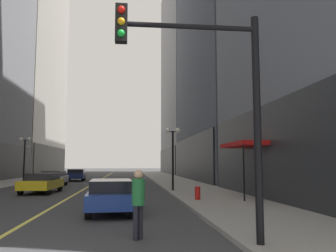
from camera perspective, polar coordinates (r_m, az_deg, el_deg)
The scene contains 16 objects.
ground_plane at distance 40.74m, azimuth -11.23°, elevation -8.73°, with size 200.00×200.00×0.00m, color #38383A.
sidewalk_left at distance 42.24m, azimuth -22.57°, elevation -8.18°, with size 4.50×78.00×0.15m, color gray.
sidewalk_right at distance 40.88m, azimuth 0.50°, elevation -8.73°, with size 4.50×78.00×0.15m, color gray.
lane_centre_stripe at distance 40.74m, azimuth -11.23°, elevation -8.72°, with size 0.16×70.00×0.01m, color #E5D64C.
building_left_far at distance 72.83m, azimuth -23.12°, elevation 13.74°, with size 13.78×26.00×52.24m.
building_right_far at distance 69.30m, azimuth 5.66°, elevation 8.66°, with size 14.12×26.00×39.25m.
storefront_awning_right at distance 19.75m, azimuth 12.25°, elevation -3.01°, with size 1.60×4.18×3.12m.
car_blue at distance 14.59m, azimuth -9.25°, elevation -10.94°, with size 2.03×4.64×1.32m.
car_yellow at distance 25.32m, azimuth -19.72°, elevation -8.56°, with size 2.11×4.64×1.32m.
car_silver at distance 32.02m, azimuth -18.09°, elevation -8.02°, with size 1.82×4.77×1.32m.
car_navy at distance 41.47m, azimuth -14.69°, elevation -7.60°, with size 2.13×4.52×1.32m.
pedestrian_in_green_parka at distance 9.48m, azimuth -4.85°, elevation -11.60°, with size 0.48×0.48×1.81m.
traffic_light_near_right at distance 8.33m, azimuth 7.33°, elevation 6.20°, with size 3.43×0.35×5.65m.
street_lamp_left_far at distance 35.87m, azimuth -22.22°, elevation -3.57°, with size 1.06×0.36×4.43m.
street_lamp_right_mid at distance 24.23m, azimuth 0.79°, elevation -3.04°, with size 1.06×0.36×4.43m.
fire_hydrant_right at distance 18.24m, azimuth 4.83°, elevation -11.01°, with size 0.28×0.28×0.80m, color red.
Camera 1 is at (3.42, -5.55, 1.98)m, focal length 37.58 mm.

